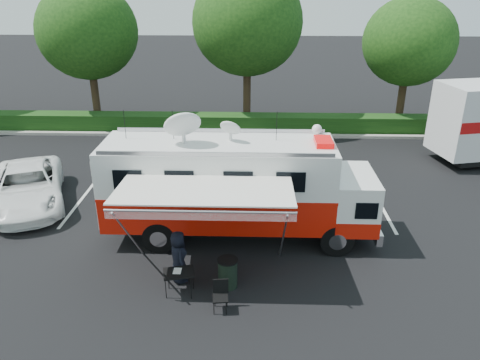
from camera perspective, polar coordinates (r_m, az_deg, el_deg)
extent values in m
plane|color=black|center=(16.38, -0.06, -6.81)|extent=(120.00, 120.00, 0.00)
cube|color=#9E998E|center=(26.66, 9.41, 5.32)|extent=(60.00, 0.35, 0.15)
cube|color=black|center=(27.39, 9.24, 6.76)|extent=(60.00, 1.20, 1.00)
cylinder|color=black|center=(29.37, -17.31, 10.58)|extent=(0.44, 0.44, 4.40)
ellipsoid|color=#14380F|center=(28.87, -18.11, 16.86)|extent=(5.63, 5.63, 5.35)
cylinder|color=black|center=(27.76, 0.85, 11.34)|extent=(0.44, 0.44, 4.80)
ellipsoid|color=#14380F|center=(27.23, 0.90, 18.66)|extent=(6.14, 6.14, 5.84)
cylinder|color=black|center=(29.12, 19.13, 9.83)|extent=(0.44, 0.44, 4.00)
ellipsoid|color=#14380F|center=(28.62, 19.94, 15.58)|extent=(5.12, 5.12, 4.86)
cube|color=silver|center=(20.26, -18.47, -1.85)|extent=(0.12, 5.50, 0.01)
cube|color=silver|center=(19.04, -1.26, -2.20)|extent=(0.12, 5.50, 0.01)
cube|color=silver|center=(19.67, 16.49, -2.36)|extent=(0.12, 5.50, 0.01)
cube|color=black|center=(16.11, -0.06, -5.14)|extent=(8.49, 1.38, 0.30)
cylinder|color=black|center=(15.40, 11.73, -7.16)|extent=(1.09, 0.32, 1.09)
cylinder|color=black|center=(17.27, 10.61, -3.49)|extent=(1.09, 0.32, 1.09)
cylinder|color=black|center=(15.46, -9.81, -6.85)|extent=(1.09, 0.32, 1.09)
cylinder|color=black|center=(17.33, -8.46, -3.23)|extent=(1.09, 0.32, 1.09)
cube|color=silver|center=(16.57, 15.72, -5.04)|extent=(0.20, 2.47, 0.39)
cube|color=silver|center=(15.99, 13.51, -2.11)|extent=(1.38, 2.47, 1.68)
cube|color=red|center=(16.25, 13.31, -3.99)|extent=(1.40, 2.49, 0.54)
cube|color=black|center=(16.01, 15.85, -1.16)|extent=(0.12, 2.17, 0.69)
cube|color=red|center=(15.80, -2.57, -2.74)|extent=(7.50, 2.47, 1.18)
cube|color=red|center=(15.55, -2.61, -0.79)|extent=(7.52, 2.49, 0.10)
cube|color=silver|center=(15.26, -2.66, 1.75)|extent=(7.50, 2.47, 1.38)
cube|color=silver|center=(15.01, -2.71, 4.34)|extent=(7.50, 2.47, 0.08)
cube|color=#CC0505|center=(15.07, 10.15, 4.63)|extent=(0.54, 0.94, 0.16)
sphere|color=silver|center=(15.96, 9.36, 6.13)|extent=(0.34, 0.34, 0.34)
ellipsoid|color=silver|center=(14.77, -7.03, 6.73)|extent=(1.18, 1.18, 0.36)
ellipsoid|color=silver|center=(15.01, -1.17, 6.39)|extent=(0.69, 0.69, 0.20)
cylinder|color=black|center=(15.76, -13.87, 6.54)|extent=(0.02, 0.02, 0.99)
cylinder|color=black|center=(15.41, -8.17, 6.61)|extent=(0.02, 0.02, 0.99)
cylinder|color=black|center=(15.20, 4.48, 6.53)|extent=(0.02, 0.02, 0.99)
cube|color=silver|center=(12.97, -4.35, -1.21)|extent=(4.94, 2.37, 0.21)
cube|color=red|center=(12.01, -4.89, -4.31)|extent=(4.94, 0.04, 0.28)
cylinder|color=#B2B2B7|center=(11.94, -4.92, -3.85)|extent=(4.94, 0.07, 0.07)
cylinder|color=#B2B2B7|center=(13.98, -13.33, -6.61)|extent=(0.05, 2.56, 2.85)
cylinder|color=#B2B2B7|center=(13.54, 5.26, -7.07)|extent=(0.05, 2.56, 2.85)
imported|color=white|center=(20.31, -24.09, -2.69)|extent=(4.37, 6.03, 1.52)
imported|color=black|center=(14.33, -7.33, -11.97)|extent=(0.77, 0.92, 1.62)
cube|color=black|center=(13.39, -7.47, -11.14)|extent=(0.97, 0.78, 0.04)
cylinder|color=black|center=(13.47, -9.05, -12.83)|extent=(0.02, 0.02, 0.70)
cylinder|color=black|center=(13.83, -8.72, -11.75)|extent=(0.02, 0.02, 0.70)
cylinder|color=black|center=(13.37, -6.00, -12.98)|extent=(0.02, 0.02, 0.70)
cylinder|color=black|center=(13.72, -5.76, -11.88)|extent=(0.02, 0.02, 0.70)
cube|color=silver|center=(13.42, -7.65, -10.92)|extent=(0.22, 0.30, 0.01)
cube|color=black|center=(12.87, -2.41, -14.17)|extent=(0.45, 0.45, 0.04)
cube|color=black|center=(12.89, -2.36, -12.81)|extent=(0.41, 0.08, 0.46)
cylinder|color=black|center=(12.88, -3.21, -15.32)|extent=(0.02, 0.02, 0.41)
cylinder|color=black|center=(13.14, -3.08, -14.42)|extent=(0.02, 0.02, 0.41)
cylinder|color=black|center=(12.86, -1.69, -15.37)|extent=(0.02, 0.02, 0.41)
cylinder|color=black|center=(13.11, -1.60, -14.46)|extent=(0.02, 0.02, 0.41)
cylinder|color=black|center=(13.74, -1.50, -11.32)|extent=(0.56, 0.56, 0.86)
cylinder|color=black|center=(13.49, -1.52, -9.76)|extent=(0.60, 0.60, 0.04)
cylinder|color=black|center=(25.08, 26.87, 2.91)|extent=(1.03, 0.31, 1.03)
cylinder|color=black|center=(27.04, 25.02, 4.62)|extent=(1.03, 0.31, 1.03)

